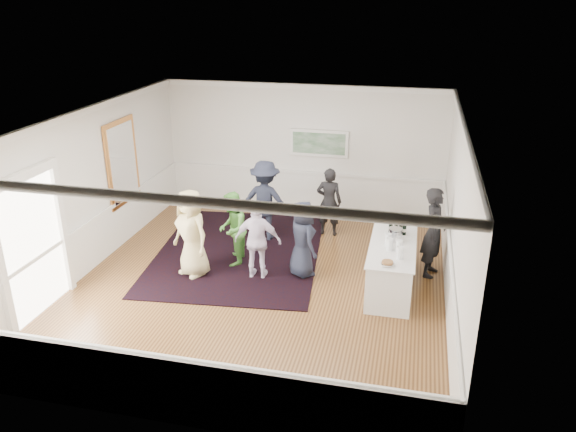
% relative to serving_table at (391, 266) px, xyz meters
% --- Properties ---
extents(floor, '(8.00, 8.00, 0.00)m').
position_rel_serving_table_xyz_m(floor, '(-2.46, -0.33, -0.45)').
color(floor, brown).
rests_on(floor, ground).
extents(ceiling, '(7.00, 8.00, 0.02)m').
position_rel_serving_table_xyz_m(ceiling, '(-2.46, -0.33, 2.75)').
color(ceiling, white).
rests_on(ceiling, wall_back).
extents(wall_left, '(0.02, 8.00, 3.20)m').
position_rel_serving_table_xyz_m(wall_left, '(-5.96, -0.33, 1.15)').
color(wall_left, white).
rests_on(wall_left, floor).
extents(wall_right, '(0.02, 8.00, 3.20)m').
position_rel_serving_table_xyz_m(wall_right, '(1.04, -0.33, 1.15)').
color(wall_right, white).
rests_on(wall_right, floor).
extents(wall_back, '(7.00, 0.02, 3.20)m').
position_rel_serving_table_xyz_m(wall_back, '(-2.46, 3.67, 1.15)').
color(wall_back, white).
rests_on(wall_back, floor).
extents(wall_front, '(7.00, 0.02, 3.20)m').
position_rel_serving_table_xyz_m(wall_front, '(-2.46, -4.33, 1.15)').
color(wall_front, white).
rests_on(wall_front, floor).
extents(wainscoting, '(7.00, 8.00, 1.00)m').
position_rel_serving_table_xyz_m(wainscoting, '(-2.46, -0.33, 0.05)').
color(wainscoting, white).
rests_on(wainscoting, floor).
extents(mirror, '(0.05, 1.25, 1.85)m').
position_rel_serving_table_xyz_m(mirror, '(-5.91, 0.97, 1.35)').
color(mirror, '#D2853D').
rests_on(mirror, wall_left).
extents(doorway, '(0.10, 1.78, 2.56)m').
position_rel_serving_table_xyz_m(doorway, '(-5.90, -2.23, 0.96)').
color(doorway, white).
rests_on(doorway, wall_left).
extents(landscape_painting, '(1.44, 0.06, 0.66)m').
position_rel_serving_table_xyz_m(landscape_painting, '(-2.06, 3.62, 1.33)').
color(landscape_painting, white).
rests_on(landscape_painting, wall_back).
extents(area_rug, '(3.85, 4.80, 0.02)m').
position_rel_serving_table_xyz_m(area_rug, '(-3.28, 0.80, -0.44)').
color(area_rug, black).
rests_on(area_rug, floor).
extents(serving_table, '(0.85, 2.22, 0.90)m').
position_rel_serving_table_xyz_m(serving_table, '(0.00, 0.00, 0.00)').
color(serving_table, silver).
rests_on(serving_table, floor).
extents(bartender, '(0.56, 0.74, 1.81)m').
position_rel_serving_table_xyz_m(bartender, '(0.74, 0.73, 0.45)').
color(bartender, black).
rests_on(bartender, floor).
extents(guest_tan, '(1.03, 0.91, 1.76)m').
position_rel_serving_table_xyz_m(guest_tan, '(-3.84, -0.33, 0.43)').
color(guest_tan, tan).
rests_on(guest_tan, floor).
extents(guest_green, '(0.69, 0.83, 1.54)m').
position_rel_serving_table_xyz_m(guest_green, '(-3.23, 0.30, 0.32)').
color(guest_green, '#5AAB44').
rests_on(guest_green, floor).
extents(guest_lilac, '(0.93, 0.42, 1.56)m').
position_rel_serving_table_xyz_m(guest_lilac, '(-2.55, -0.17, 0.33)').
color(guest_lilac, silver).
rests_on(guest_lilac, floor).
extents(guest_dark_a, '(1.20, 0.71, 1.83)m').
position_rel_serving_table_xyz_m(guest_dark_a, '(-2.90, 1.66, 0.46)').
color(guest_dark_a, '#1B1F2E').
rests_on(guest_dark_a, floor).
extents(guest_dark_b, '(0.58, 0.39, 1.59)m').
position_rel_serving_table_xyz_m(guest_dark_b, '(-1.56, 2.22, 0.34)').
color(guest_dark_b, black).
rests_on(guest_dark_b, floor).
extents(guest_navy, '(0.86, 0.89, 1.54)m').
position_rel_serving_table_xyz_m(guest_navy, '(-1.74, 0.12, 0.32)').
color(guest_navy, '#1B1F2E').
rests_on(guest_navy, floor).
extents(wine_bottles, '(0.34, 0.26, 0.31)m').
position_rel_serving_table_xyz_m(wine_bottles, '(0.03, 0.49, 0.60)').
color(wine_bottles, black).
rests_on(wine_bottles, serving_table).
extents(juice_pitchers, '(0.35, 0.65, 0.24)m').
position_rel_serving_table_xyz_m(juice_pitchers, '(0.03, -0.30, 0.57)').
color(juice_pitchers, '#6AB641').
rests_on(juice_pitchers, serving_table).
extents(ice_bucket, '(0.26, 0.26, 0.25)m').
position_rel_serving_table_xyz_m(ice_bucket, '(0.02, 0.17, 0.56)').
color(ice_bucket, silver).
rests_on(ice_bucket, serving_table).
extents(nut_bowl, '(0.24, 0.24, 0.08)m').
position_rel_serving_table_xyz_m(nut_bowl, '(-0.05, -0.89, 0.48)').
color(nut_bowl, white).
rests_on(nut_bowl, serving_table).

